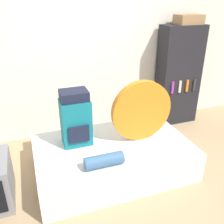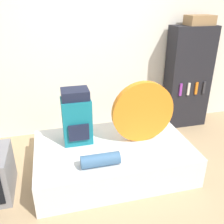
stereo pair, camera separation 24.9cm
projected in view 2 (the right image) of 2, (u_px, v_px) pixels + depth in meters
The scene contains 8 objects.
ground_plane at pixel (127, 194), 2.89m from camera, with size 16.00×16.00×0.00m, color tan.
wall_back at pixel (96, 52), 3.85m from camera, with size 8.00×0.05×2.60m.
bed at pixel (113, 157), 3.21m from camera, with size 1.92×1.18×0.39m.
backpack at pixel (77, 117), 3.07m from camera, with size 0.35×0.31×0.69m.
tent_bag at pixel (143, 112), 3.07m from camera, with size 0.78×0.08×0.78m.
sleeping_roll at pixel (100, 160), 2.71m from camera, with size 0.43×0.14×0.14m.
bookshelf at pixel (188, 78), 4.16m from camera, with size 0.71×0.36×1.67m.
cardboard_box at pixel (200, 20), 3.79m from camera, with size 0.41×0.27×0.15m.
Camera 2 is at (-0.71, -2.10, 2.09)m, focal length 40.00 mm.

